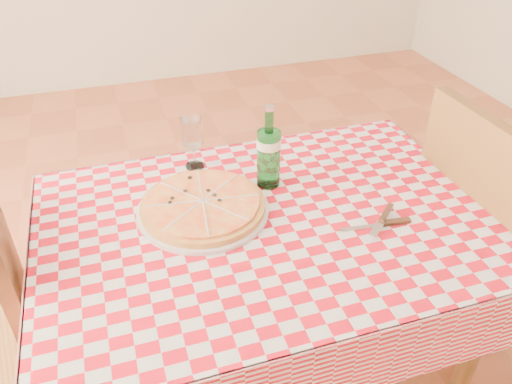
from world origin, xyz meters
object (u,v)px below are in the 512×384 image
(dining_table, at_px, (269,246))
(pizza_plate, at_px, (203,205))
(chair_near, at_px, (483,228))
(wine_glass, at_px, (193,143))
(water_bottle, at_px, (269,147))

(dining_table, bearing_deg, pizza_plate, 151.34)
(pizza_plate, bearing_deg, chair_near, -8.50)
(dining_table, relative_size, chair_near, 1.19)
(dining_table, distance_m, wine_glass, 0.42)
(dining_table, bearing_deg, wine_glass, 112.41)
(dining_table, height_order, chair_near, chair_near)
(chair_near, xyz_separation_m, water_bottle, (-0.69, 0.22, 0.32))
(water_bottle, bearing_deg, pizza_plate, -160.61)
(dining_table, height_order, wine_glass, wine_glass)
(pizza_plate, distance_m, water_bottle, 0.26)
(chair_near, distance_m, pizza_plate, 0.95)
(pizza_plate, height_order, water_bottle, water_bottle)
(dining_table, xyz_separation_m, wine_glass, (-0.14, 0.34, 0.19))
(pizza_plate, height_order, wine_glass, wine_glass)
(wine_glass, bearing_deg, dining_table, -67.59)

